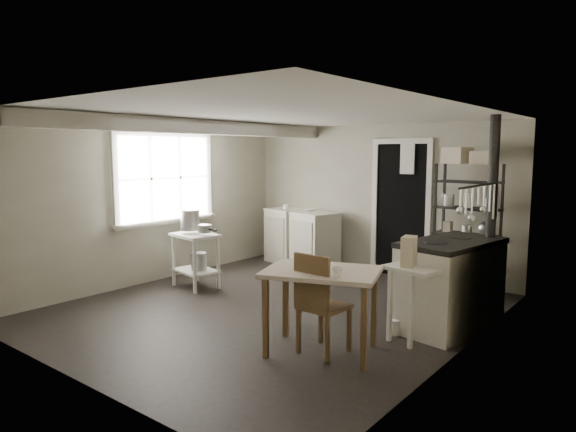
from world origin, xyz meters
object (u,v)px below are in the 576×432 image
Objects in this scene: stove at (450,288)px; stockpot at (190,220)px; base_cabinets at (301,238)px; flour_sack at (453,275)px; chair at (324,302)px; work_table at (321,313)px; prep_table at (196,259)px; shelf_rack at (467,223)px.

stockpot is at bearing -161.64° from stove.
base_cabinets reaches higher than flour_sack.
chair reaches higher than flour_sack.
stockpot is at bearing 163.07° from work_table.
base_cabinets is 2.92× the size of flour_sack.
flour_sack is (2.62, -0.11, -0.22)m from base_cabinets.
prep_table is 2.85m from work_table.
shelf_rack reaches higher than prep_table.
base_cabinets is at bearing 133.52° from chair.
base_cabinets is at bearing 177.50° from flour_sack.
shelf_rack is at bearing 11.22° from base_cabinets.
prep_table is 2.87m from chair.
chair is 2.82m from flour_sack.
chair is (2.83, -0.85, -0.45)m from stockpot.
chair is at bearing -16.68° from stockpot.
work_table is at bearing -94.25° from flour_sack.
stove is at bearing 8.78° from stockpot.
chair is (-0.67, -1.39, 0.04)m from stove.
work_table is (2.81, -0.85, -0.56)m from stockpot.
base_cabinets is 2.64m from flour_sack.
stockpot is 0.24× the size of stove.
shelf_rack reaches higher than base_cabinets.
flour_sack is at bearing 10.27° from base_cabinets.
shelf_rack reaches higher than chair.
work_table is at bearing -16.93° from stockpot.
shelf_rack is 1.43× the size of stove.
shelf_rack is at bearing 14.68° from flour_sack.
stove is at bearing -70.76° from flour_sack.
stockpot is (-0.09, -0.01, 0.54)m from prep_table.
stove reaches higher than prep_table.
stove is 1.16× the size of work_table.
stockpot is at bearing -87.93° from base_cabinets.
base_cabinets reaches higher than prep_table.
prep_table is 3.46m from stove.
prep_table is 2.62× the size of stockpot.
prep_table reaches higher than flour_sack.
chair is at bearing -37.29° from base_cabinets.
prep_table is at bearing -144.59° from shelf_rack.
chair reaches higher than work_table.
stockpot is 3.74m from shelf_rack.
shelf_rack is 0.73m from flour_sack.
shelf_rack is at bearing 32.21° from stockpot.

